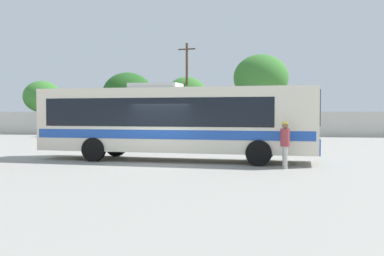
{
  "coord_description": "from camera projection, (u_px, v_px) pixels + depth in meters",
  "views": [
    {
      "loc": [
        4.4,
        -18.35,
        2.13
      ],
      "look_at": [
        0.76,
        4.01,
        1.36
      ],
      "focal_mm": 42.56,
      "sensor_mm": 36.0,
      "label": 1
    }
  ],
  "objects": [
    {
      "name": "utility_pole_near",
      "position": [
        187.0,
        87.0,
        45.29
      ],
      "size": [
        1.79,
        0.49,
        9.04
      ],
      "color": "#4C3823",
      "rests_on": "ground_plane"
    },
    {
      "name": "parked_car_leftmost_dark_blue",
      "position": [
        70.0,
        128.0,
        40.09
      ],
      "size": [
        4.63,
        2.07,
        1.51
      ],
      "color": "navy",
      "rests_on": "ground_plane"
    },
    {
      "name": "roadside_tree_midleft",
      "position": [
        128.0,
        94.0,
        50.02
      ],
      "size": [
        5.52,
        5.52,
        6.54
      ],
      "color": "brown",
      "rests_on": "ground_plane"
    },
    {
      "name": "roadside_tree_midright",
      "position": [
        187.0,
        94.0,
        47.08
      ],
      "size": [
        4.2,
        4.2,
        5.83
      ],
      "color": "brown",
      "rests_on": "ground_plane"
    },
    {
      "name": "coach_bus_cream_blue",
      "position": [
        173.0,
        119.0,
        20.18
      ],
      "size": [
        12.45,
        3.53,
        3.43
      ],
      "color": "silver",
      "rests_on": "ground_plane"
    },
    {
      "name": "attendant_by_bus_door",
      "position": [
        285.0,
        142.0,
        17.23
      ],
      "size": [
        0.41,
        0.41,
        1.78
      ],
      "color": "#B7B2A8",
      "rests_on": "ground_plane"
    },
    {
      "name": "roadside_tree_left",
      "position": [
        42.0,
        97.0,
        46.76
      ],
      "size": [
        3.83,
        3.83,
        5.4
      ],
      "color": "brown",
      "rests_on": "ground_plane"
    },
    {
      "name": "parked_car_second_maroon",
      "position": [
        129.0,
        129.0,
        39.17
      ],
      "size": [
        4.63,
        2.11,
        1.41
      ],
      "color": "maroon",
      "rests_on": "ground_plane"
    },
    {
      "name": "roadside_tree_right",
      "position": [
        261.0,
        78.0,
        44.54
      ],
      "size": [
        5.36,
        5.36,
        7.83
      ],
      "color": "brown",
      "rests_on": "ground_plane"
    },
    {
      "name": "perimeter_wall",
      "position": [
        217.0,
        124.0,
        41.65
      ],
      "size": [
        80.0,
        0.3,
        2.21
      ],
      "primitive_type": "cube",
      "color": "beige",
      "rests_on": "ground_plane"
    },
    {
      "name": "ground_plane",
      "position": [
        195.0,
        146.0,
        28.75
      ],
      "size": [
        300.0,
        300.0,
        0.0
      ],
      "primitive_type": "plane",
      "color": "gray"
    }
  ]
}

